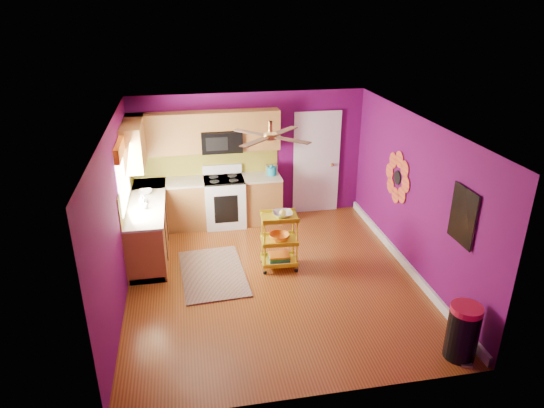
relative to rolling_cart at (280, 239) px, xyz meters
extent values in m
plane|color=#662F0F|center=(-0.17, -0.32, -0.54)|extent=(5.00, 5.00, 0.00)
cube|color=#5C0A53|center=(-0.17, 2.18, 0.71)|extent=(4.50, 0.04, 2.50)
cube|color=#5C0A53|center=(-0.17, -2.82, 0.71)|extent=(4.50, 0.04, 2.50)
cube|color=#5C0A53|center=(-2.42, -0.32, 0.71)|extent=(0.04, 5.00, 2.50)
cube|color=#5C0A53|center=(2.08, -0.32, 0.71)|extent=(0.04, 5.00, 2.50)
cube|color=silver|center=(-0.17, -0.32, 1.96)|extent=(4.50, 5.00, 0.04)
cube|color=white|center=(2.05, -0.32, -0.47)|extent=(0.05, 4.90, 0.14)
cube|color=brown|center=(-2.12, 1.03, -0.09)|extent=(0.60, 2.30, 0.90)
cube|color=brown|center=(-1.02, 1.88, -0.09)|extent=(2.80, 0.60, 0.90)
cube|color=beige|center=(-2.12, 1.03, 0.38)|extent=(0.63, 2.30, 0.04)
cube|color=beige|center=(-1.02, 1.88, 0.38)|extent=(2.80, 0.63, 0.04)
cube|color=black|center=(-2.12, 1.03, -0.49)|extent=(0.54, 2.30, 0.10)
cube|color=black|center=(-1.02, 1.88, -0.49)|extent=(2.80, 0.54, 0.10)
cube|color=white|center=(-0.72, 1.85, -0.08)|extent=(0.76, 0.66, 0.92)
cube|color=black|center=(-0.72, 1.85, 0.39)|extent=(0.76, 0.62, 0.03)
cube|color=white|center=(-0.72, 2.13, 0.50)|extent=(0.76, 0.06, 0.18)
cube|color=black|center=(-0.72, 1.52, -0.09)|extent=(0.45, 0.02, 0.55)
cube|color=brown|center=(-1.76, 2.01, 1.29)|extent=(1.32, 0.33, 0.75)
cube|color=brown|center=(0.02, 2.01, 1.29)|extent=(0.72, 0.33, 0.75)
cube|color=brown|center=(-0.72, 2.01, 1.49)|extent=(0.76, 0.33, 0.34)
cube|color=brown|center=(-2.26, 1.53, 1.29)|extent=(0.33, 1.30, 0.75)
cube|color=black|center=(-0.72, 1.98, 1.11)|extent=(0.76, 0.38, 0.40)
cube|color=olive|center=(-1.02, 2.17, 0.66)|extent=(2.80, 0.01, 0.51)
cube|color=olive|center=(-2.41, 1.03, 0.66)|extent=(0.01, 2.30, 0.51)
cube|color=white|center=(-2.40, 0.73, 1.01)|extent=(0.03, 1.20, 1.00)
cube|color=#CF6812|center=(-2.37, 0.73, 1.48)|extent=(0.08, 1.35, 0.22)
cube|color=white|center=(1.18, 2.15, 0.49)|extent=(0.85, 0.04, 2.05)
cube|color=white|center=(1.18, 2.13, 0.49)|extent=(0.95, 0.02, 2.15)
sphere|color=#BF8C3F|center=(1.50, 2.10, 0.46)|extent=(0.07, 0.07, 0.07)
cylinder|color=black|center=(2.06, 0.28, 0.81)|extent=(0.01, 0.24, 0.24)
cube|color=teal|center=(2.06, -1.72, 1.01)|extent=(0.03, 0.52, 0.72)
cube|color=black|center=(2.04, -1.72, 1.01)|extent=(0.01, 0.56, 0.76)
cylinder|color=#BF8C3F|center=(-0.17, -0.12, 1.88)|extent=(0.06, 0.06, 0.16)
cylinder|color=#BF8C3F|center=(-0.17, -0.12, 1.74)|extent=(0.20, 0.20, 0.08)
cube|color=#4C2D19|center=(0.10, 0.15, 1.74)|extent=(0.47, 0.47, 0.01)
cube|color=#4C2D19|center=(-0.44, 0.15, 1.74)|extent=(0.47, 0.47, 0.01)
cube|color=#4C2D19|center=(-0.44, -0.39, 1.74)|extent=(0.47, 0.47, 0.01)
cube|color=#4C2D19|center=(0.10, -0.39, 1.74)|extent=(0.47, 0.47, 0.01)
cube|color=black|center=(-1.10, 0.01, -0.52)|extent=(1.09, 1.68, 0.02)
cylinder|color=gold|center=(-0.27, -0.16, -0.05)|extent=(0.03, 0.03, 0.89)
cylinder|color=gold|center=(0.24, -0.19, -0.05)|extent=(0.03, 0.03, 0.89)
cylinder|color=gold|center=(-0.26, 0.19, -0.05)|extent=(0.03, 0.03, 0.89)
cylinder|color=gold|center=(0.26, 0.17, -0.05)|extent=(0.03, 0.03, 0.89)
sphere|color=black|center=(-0.27, -0.16, -0.50)|extent=(0.06, 0.06, 0.06)
sphere|color=black|center=(0.24, -0.19, -0.50)|extent=(0.06, 0.06, 0.06)
sphere|color=black|center=(-0.26, 0.19, -0.50)|extent=(0.06, 0.06, 0.06)
sphere|color=black|center=(0.26, 0.17, -0.50)|extent=(0.06, 0.06, 0.06)
cube|color=gold|center=(-0.01, 0.00, 0.38)|extent=(0.60, 0.45, 0.03)
cube|color=gold|center=(-0.01, 0.00, -0.03)|extent=(0.60, 0.45, 0.03)
cube|color=gold|center=(-0.01, 0.00, -0.41)|extent=(0.60, 0.45, 0.03)
imported|color=beige|center=(0.04, 0.00, 0.43)|extent=(0.33, 0.33, 0.08)
sphere|color=yellow|center=(0.04, 0.00, 0.46)|extent=(0.10, 0.10, 0.10)
imported|color=#CF6812|center=(-0.01, 0.00, 0.03)|extent=(0.34, 0.34, 0.10)
cube|color=navy|center=(-0.01, 0.00, -0.37)|extent=(0.35, 0.27, 0.04)
cube|color=#267233|center=(-0.01, 0.00, -0.33)|extent=(0.35, 0.27, 0.04)
cube|color=#CF6812|center=(-0.01, 0.00, -0.30)|extent=(0.35, 0.27, 0.03)
cylinder|color=black|center=(1.78, -2.51, -0.21)|extent=(0.50, 0.50, 0.66)
cylinder|color=#B81A35|center=(1.78, -2.51, 0.16)|extent=(0.39, 0.39, 0.08)
cube|color=beige|center=(1.78, -2.70, -0.52)|extent=(0.15, 0.11, 0.03)
cylinder|color=teal|center=(0.22, 1.90, 0.48)|extent=(0.18, 0.18, 0.16)
sphere|color=teal|center=(0.22, 1.90, 0.58)|extent=(0.06, 0.06, 0.06)
cube|color=beige|center=(0.23, 1.98, 0.49)|extent=(0.22, 0.15, 0.18)
imported|color=#EA3F72|center=(-2.17, 0.82, 0.50)|extent=(0.08, 0.09, 0.19)
imported|color=white|center=(-2.14, 0.93, 0.48)|extent=(0.12, 0.12, 0.15)
imported|color=white|center=(-2.15, 1.36, 0.43)|extent=(0.24, 0.24, 0.06)
imported|color=white|center=(-2.12, 0.68, 0.45)|extent=(0.12, 0.12, 0.09)
camera|label=1|loc=(-1.39, -6.82, 3.61)|focal=32.00mm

